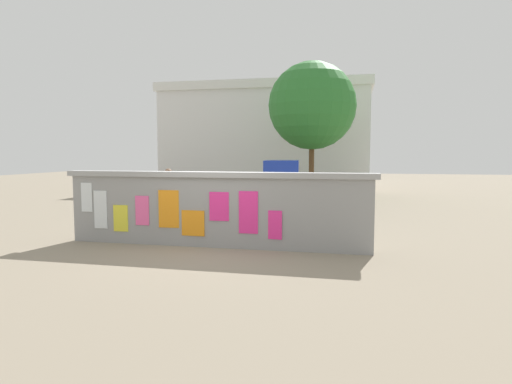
{
  "coord_description": "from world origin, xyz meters",
  "views": [
    {
      "loc": [
        3.01,
        -9.29,
        2.09
      ],
      "look_at": [
        0.64,
        1.42,
        1.13
      ],
      "focal_mm": 30.64,
      "sensor_mm": 36.0,
      "label": 1
    }
  ],
  "objects": [
    {
      "name": "tree_roadside",
      "position": [
        1.15,
        10.97,
        4.26
      ],
      "size": [
        3.99,
        3.99,
        6.26
      ],
      "color": "brown",
      "rests_on": "ground"
    },
    {
      "name": "auto_rickshaw_truck",
      "position": [
        -0.44,
        5.98,
        0.9
      ],
      "size": [
        3.75,
        1.9,
        1.85
      ],
      "color": "black",
      "rests_on": "ground"
    },
    {
      "name": "ground",
      "position": [
        0.0,
        8.0,
        0.0
      ],
      "size": [
        60.0,
        60.0,
        0.0
      ],
      "primitive_type": "plane",
      "color": "gray"
    },
    {
      "name": "poster_wall",
      "position": [
        -0.01,
        -0.0,
        0.87
      ],
      "size": [
        7.14,
        0.42,
        1.69
      ],
      "color": "gray",
      "rests_on": "ground"
    },
    {
      "name": "person_walking",
      "position": [
        -2.73,
        3.68,
        0.99
      ],
      "size": [
        0.41,
        0.41,
        1.62
      ],
      "color": "purple",
      "rests_on": "ground"
    },
    {
      "name": "motorcycle",
      "position": [
        -0.82,
        2.09,
        0.46
      ],
      "size": [
        1.9,
        0.56,
        0.87
      ],
      "color": "black",
      "rests_on": "ground"
    },
    {
      "name": "building_background",
      "position": [
        -2.21,
        17.25,
        3.14
      ],
      "size": [
        12.53,
        5.1,
        6.24
      ],
      "color": "silver",
      "rests_on": "ground"
    },
    {
      "name": "bicycle_near",
      "position": [
        1.08,
        2.6,
        0.36
      ],
      "size": [
        1.68,
        0.53,
        0.95
      ],
      "color": "black",
      "rests_on": "ground"
    },
    {
      "name": "person_bystander",
      "position": [
        -2.41,
        1.81,
        0.99
      ],
      "size": [
        0.47,
        0.47,
        1.62
      ],
      "color": "#BF6626",
      "rests_on": "ground"
    }
  ]
}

